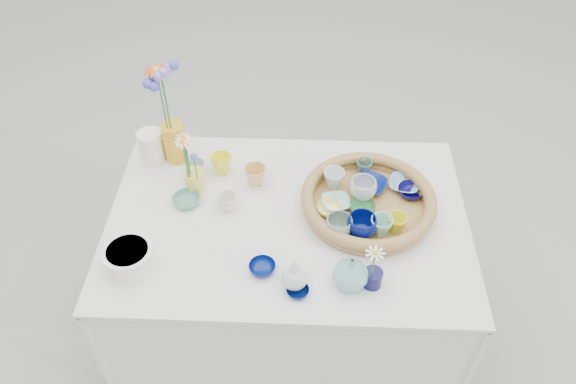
{
  "coord_description": "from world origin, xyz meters",
  "views": [
    {
      "loc": [
        0.05,
        -1.34,
        2.21
      ],
      "look_at": [
        0.0,
        0.02,
        0.87
      ],
      "focal_mm": 35.0,
      "sensor_mm": 36.0,
      "label": 1
    }
  ],
  "objects_px": {
    "bud_vase_seafoam": "(351,272)",
    "tall_vase_yellow": "(175,142)",
    "display_table": "(288,333)",
    "wicker_tray": "(368,202)"
  },
  "relations": [
    {
      "from": "display_table",
      "to": "tall_vase_yellow",
      "type": "distance_m",
      "value": 1.0
    },
    {
      "from": "display_table",
      "to": "tall_vase_yellow",
      "type": "height_order",
      "value": "tall_vase_yellow"
    },
    {
      "from": "display_table",
      "to": "wicker_tray",
      "type": "relative_size",
      "value": 2.66
    },
    {
      "from": "display_table",
      "to": "bud_vase_seafoam",
      "type": "relative_size",
      "value": 10.71
    },
    {
      "from": "display_table",
      "to": "tall_vase_yellow",
      "type": "xyz_separation_m",
      "value": [
        -0.44,
        0.3,
        0.85
      ]
    },
    {
      "from": "bud_vase_seafoam",
      "to": "tall_vase_yellow",
      "type": "height_order",
      "value": "tall_vase_yellow"
    },
    {
      "from": "wicker_tray",
      "to": "tall_vase_yellow",
      "type": "distance_m",
      "value": 0.77
    },
    {
      "from": "wicker_tray",
      "to": "bud_vase_seafoam",
      "type": "relative_size",
      "value": 4.03
    },
    {
      "from": "wicker_tray",
      "to": "tall_vase_yellow",
      "type": "bearing_deg",
      "value": 161.2
    },
    {
      "from": "bud_vase_seafoam",
      "to": "tall_vase_yellow",
      "type": "xyz_separation_m",
      "value": [
        -0.65,
        0.57,
        0.02
      ]
    }
  ]
}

